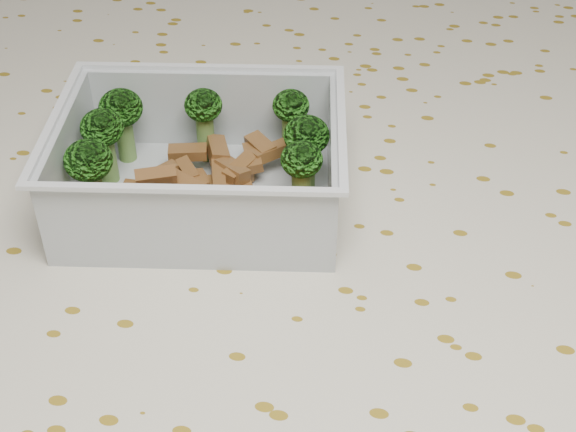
# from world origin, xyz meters

# --- Properties ---
(dining_table) EXTENTS (1.40, 0.90, 0.75)m
(dining_table) POSITION_xyz_m (0.00, 0.00, 0.67)
(dining_table) COLOR brown
(dining_table) RESTS_ON ground
(tablecloth) EXTENTS (1.46, 0.96, 0.19)m
(tablecloth) POSITION_xyz_m (0.00, 0.00, 0.72)
(tablecloth) COLOR beige
(tablecloth) RESTS_ON dining_table
(lunch_container) EXTENTS (0.20, 0.17, 0.06)m
(lunch_container) POSITION_xyz_m (-0.06, 0.03, 0.78)
(lunch_container) COLOR silver
(lunch_container) RESTS_ON tablecloth
(broccoli_florets) EXTENTS (0.16, 0.11, 0.05)m
(broccoli_florets) POSITION_xyz_m (-0.07, 0.05, 0.80)
(broccoli_florets) COLOR #608C3F
(broccoli_florets) RESTS_ON lunch_container
(meat_pile) EXTENTS (0.11, 0.08, 0.03)m
(meat_pile) POSITION_xyz_m (-0.05, 0.04, 0.77)
(meat_pile) COLOR brown
(meat_pile) RESTS_ON lunch_container
(sausage) EXTENTS (0.15, 0.06, 0.03)m
(sausage) POSITION_xyz_m (-0.05, -0.00, 0.78)
(sausage) COLOR #B75C29
(sausage) RESTS_ON lunch_container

